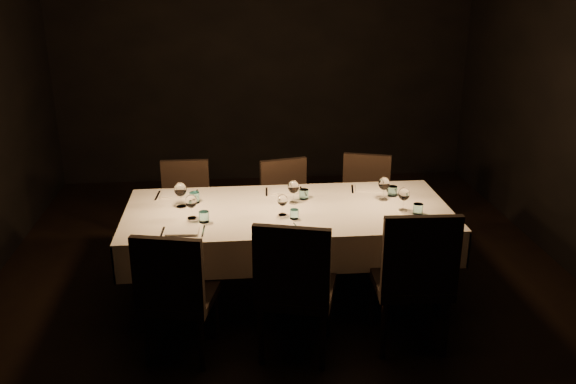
{
  "coord_description": "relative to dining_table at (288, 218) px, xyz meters",
  "views": [
    {
      "loc": [
        -0.42,
        -4.38,
        2.52
      ],
      "look_at": [
        0.0,
        0.0,
        0.9
      ],
      "focal_mm": 38.0,
      "sensor_mm": 36.0,
      "label": 1
    }
  ],
  "objects": [
    {
      "name": "room",
      "position": [
        0.0,
        0.0,
        0.81
      ],
      "size": [
        5.01,
        6.01,
        3.01
      ],
      "color": "black",
      "rests_on": "ground"
    },
    {
      "name": "chair_far_left",
      "position": [
        -0.85,
        0.83,
        -0.19
      ],
      "size": [
        0.43,
        0.43,
        0.89
      ],
      "rotation": [
        0.0,
        0.0,
        -0.01
      ],
      "color": "black",
      "rests_on": "ground"
    },
    {
      "name": "place_setting_near_center",
      "position": [
        -0.05,
        -0.22,
        0.14
      ],
      "size": [
        0.31,
        0.39,
        0.16
      ],
      "rotation": [
        0.0,
        0.0,
        0.18
      ],
      "color": "beige",
      "rests_on": "dining_table"
    },
    {
      "name": "place_setting_far_right",
      "position": [
        0.79,
        0.22,
        0.15
      ],
      "size": [
        0.36,
        0.41,
        0.19
      ],
      "rotation": [
        0.0,
        0.0,
        -0.17
      ],
      "color": "beige",
      "rests_on": "dining_table"
    },
    {
      "name": "place_setting_far_center",
      "position": [
        0.06,
        0.22,
        0.15
      ],
      "size": [
        0.34,
        0.41,
        0.19
      ],
      "rotation": [
        0.0,
        0.0,
        -0.06
      ],
      "color": "beige",
      "rests_on": "dining_table"
    },
    {
      "name": "place_setting_far_left",
      "position": [
        -0.82,
        0.22,
        0.15
      ],
      "size": [
        0.37,
        0.42,
        0.2
      ],
      "rotation": [
        0.0,
        0.0,
        -0.07
      ],
      "color": "beige",
      "rests_on": "dining_table"
    },
    {
      "name": "chair_far_center",
      "position": [
        0.06,
        0.75,
        -0.19
      ],
      "size": [
        0.52,
        0.52,
        0.9
      ],
      "rotation": [
        0.0,
        0.0,
        0.23
      ],
      "color": "black",
      "rests_on": "ground"
    },
    {
      "name": "chair_near_left",
      "position": [
        -0.82,
        -0.8,
        -0.16
      ],
      "size": [
        0.55,
        0.55,
        0.96
      ],
      "rotation": [
        0.0,
        0.0,
        2.91
      ],
      "color": "black",
      "rests_on": "ground"
    },
    {
      "name": "chair_near_right",
      "position": [
        0.78,
        -0.81,
        -0.11
      ],
      "size": [
        0.53,
        0.53,
        1.05
      ],
      "rotation": [
        0.0,
        0.0,
        3.09
      ],
      "color": "black",
      "rests_on": "ground"
    },
    {
      "name": "chair_far_right",
      "position": [
        0.79,
        0.79,
        -0.18
      ],
      "size": [
        0.55,
        0.55,
        0.91
      ],
      "rotation": [
        0.0,
        0.0,
        -0.31
      ],
      "color": "black",
      "rests_on": "ground"
    },
    {
      "name": "place_setting_near_right",
      "position": [
        0.89,
        -0.22,
        0.15
      ],
      "size": [
        0.34,
        0.41,
        0.19
      ],
      "rotation": [
        0.0,
        0.0,
        -0.05
      ],
      "color": "beige",
      "rests_on": "dining_table"
    },
    {
      "name": "dining_table",
      "position": [
        0.0,
        0.0,
        0.0
      ],
      "size": [
        2.52,
        1.12,
        0.76
      ],
      "color": "black",
      "rests_on": "ground"
    },
    {
      "name": "place_setting_near_left",
      "position": [
        -0.73,
        -0.22,
        0.15
      ],
      "size": [
        0.34,
        0.41,
        0.19
      ],
      "rotation": [
        0.0,
        0.0,
        -0.05
      ],
      "color": "beige",
      "rests_on": "dining_table"
    },
    {
      "name": "chair_near_center",
      "position": [
        -0.04,
        -0.85,
        -0.13
      ],
      "size": [
        0.61,
        0.61,
        1.03
      ],
      "rotation": [
        0.0,
        0.0,
        2.87
      ],
      "color": "black",
      "rests_on": "ground"
    }
  ]
}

